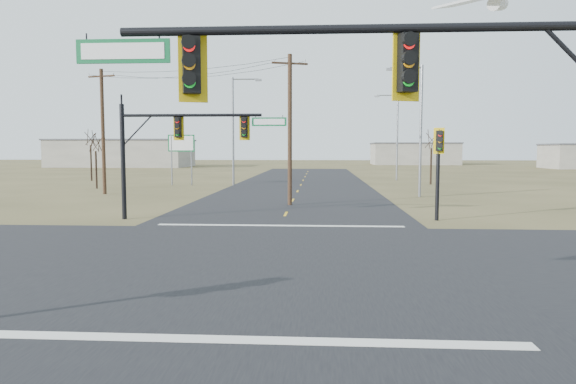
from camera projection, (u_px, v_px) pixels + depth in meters
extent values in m
plane|color=olive|center=(263.00, 259.00, 17.48)|extent=(320.00, 320.00, 0.00)
cube|color=black|center=(263.00, 259.00, 17.47)|extent=(160.00, 14.00, 0.02)
cube|color=black|center=(263.00, 259.00, 17.47)|extent=(14.00, 160.00, 0.02)
cube|color=silver|center=(221.00, 339.00, 10.01)|extent=(12.00, 0.40, 0.01)
cube|color=silver|center=(280.00, 225.00, 24.93)|extent=(12.00, 0.40, 0.01)
cylinder|color=black|center=(371.00, 29.00, 9.35)|extent=(9.32, 0.17, 0.17)
cube|color=#0D5B2E|center=(123.00, 51.00, 9.66)|extent=(1.80, 0.05, 0.45)
cylinder|color=black|center=(123.00, 162.00, 27.20)|extent=(0.24, 0.24, 6.10)
cylinder|color=black|center=(191.00, 115.00, 26.77)|extent=(7.41, 0.16, 0.16)
cube|color=#0D5B2E|center=(269.00, 122.00, 26.55)|extent=(1.80, 0.05, 0.45)
cylinder|color=black|center=(438.00, 176.00, 26.77)|extent=(0.20, 0.20, 4.69)
cylinder|color=#432F1D|center=(290.00, 131.00, 33.82)|extent=(0.29, 0.29, 9.92)
cube|color=#432F1D|center=(290.00, 63.00, 33.46)|extent=(2.34, 0.87, 0.12)
cylinder|color=#432F1D|center=(103.00, 132.00, 42.36)|extent=(0.30, 0.30, 10.29)
cube|color=#432F1D|center=(101.00, 76.00, 41.98)|extent=(2.46, 0.76, 0.12)
cylinder|color=slate|center=(172.00, 160.00, 53.11)|extent=(0.14, 0.14, 5.22)
cylinder|color=slate|center=(191.00, 160.00, 52.98)|extent=(0.14, 0.14, 5.22)
cube|color=#0D5B2E|center=(181.00, 143.00, 52.90)|extent=(2.78, 0.12, 1.74)
cylinder|color=slate|center=(421.00, 132.00, 39.84)|extent=(0.20, 0.20, 10.20)
cylinder|color=slate|center=(406.00, 68.00, 39.51)|extent=(2.45, 0.12, 0.12)
cube|color=slate|center=(390.00, 69.00, 39.59)|extent=(0.60, 0.37, 0.18)
cylinder|color=slate|center=(397.00, 137.00, 61.24)|extent=(0.21, 0.21, 10.32)
cylinder|color=slate|center=(387.00, 95.00, 60.90)|extent=(2.48, 0.12, 0.12)
cube|color=slate|center=(377.00, 96.00, 60.98)|extent=(0.62, 0.42, 0.19)
cylinder|color=slate|center=(233.00, 132.00, 52.76)|extent=(0.22, 0.22, 11.05)
cylinder|color=slate|center=(245.00, 79.00, 52.23)|extent=(2.65, 0.13, 0.13)
cube|color=slate|center=(258.00, 80.00, 52.16)|extent=(0.63, 0.32, 0.20)
cylinder|color=black|center=(96.00, 170.00, 48.59)|extent=(0.17, 0.17, 3.55)
cylinder|color=black|center=(91.00, 163.00, 60.48)|extent=(0.19, 0.19, 4.20)
cylinder|color=black|center=(431.00, 166.00, 54.19)|extent=(0.20, 0.20, 3.85)
cube|color=#A49E92|center=(122.00, 154.00, 109.19)|extent=(28.00, 14.00, 5.50)
cube|color=#A49E92|center=(414.00, 154.00, 125.16)|extent=(20.00, 12.00, 5.00)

